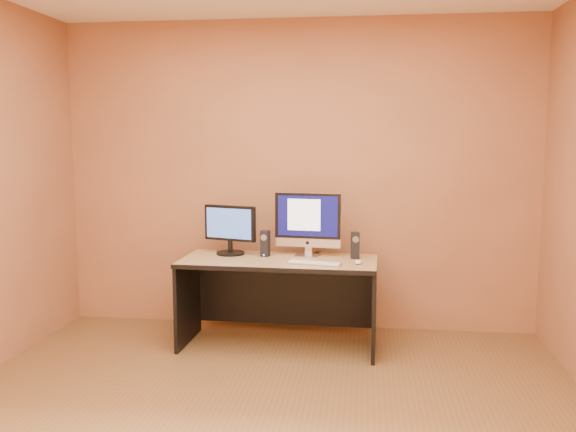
# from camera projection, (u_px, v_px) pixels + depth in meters

# --- Properties ---
(walls) EXTENTS (4.00, 4.00, 2.60)m
(walls) POSITION_uv_depth(u_px,v_px,m) (255.00, 199.00, 3.18)
(walls) COLOR #A06540
(walls) RESTS_ON ground
(desk) EXTENTS (1.51, 0.70, 0.69)m
(desk) POSITION_uv_depth(u_px,v_px,m) (279.00, 303.00, 4.72)
(desk) COLOR #A58552
(desk) RESTS_ON ground
(imac) EXTENTS (0.55, 0.25, 0.51)m
(imac) POSITION_uv_depth(u_px,v_px,m) (307.00, 224.00, 4.77)
(imac) COLOR #B0AFB4
(imac) RESTS_ON desk
(second_monitor) EXTENTS (0.49, 0.34, 0.39)m
(second_monitor) POSITION_uv_depth(u_px,v_px,m) (230.00, 230.00, 4.86)
(second_monitor) COLOR black
(second_monitor) RESTS_ON desk
(speaker_left) EXTENTS (0.07, 0.08, 0.21)m
(speaker_left) POSITION_uv_depth(u_px,v_px,m) (265.00, 243.00, 4.79)
(speaker_left) COLOR black
(speaker_left) RESTS_ON desk
(speaker_right) EXTENTS (0.07, 0.07, 0.21)m
(speaker_right) POSITION_uv_depth(u_px,v_px,m) (355.00, 245.00, 4.70)
(speaker_right) COLOR black
(speaker_right) RESTS_ON desk
(keyboard) EXTENTS (0.42, 0.18, 0.02)m
(keyboard) POSITION_uv_depth(u_px,v_px,m) (314.00, 263.00, 4.49)
(keyboard) COLOR #B3B3B8
(keyboard) RESTS_ON desk
(mouse) EXTENTS (0.07, 0.10, 0.03)m
(mouse) POSITION_uv_depth(u_px,v_px,m) (358.00, 262.00, 4.50)
(mouse) COLOR silver
(mouse) RESTS_ON desk
(cable_a) EXTENTS (0.05, 0.20, 0.01)m
(cable_a) POSITION_uv_depth(u_px,v_px,m) (318.00, 253.00, 4.92)
(cable_a) COLOR black
(cable_a) RESTS_ON desk
(cable_b) EXTENTS (0.08, 0.15, 0.01)m
(cable_b) POSITION_uv_depth(u_px,v_px,m) (316.00, 253.00, 4.93)
(cable_b) COLOR black
(cable_b) RESTS_ON desk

